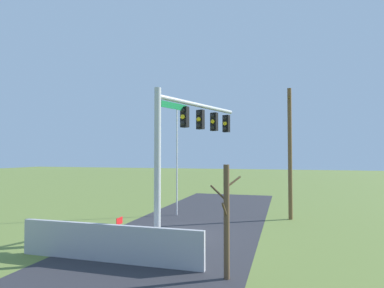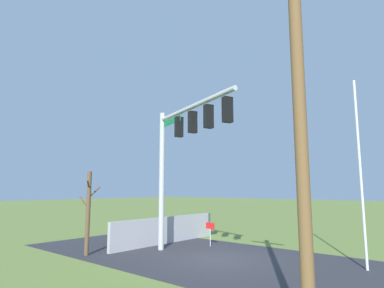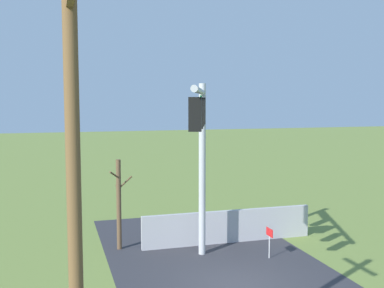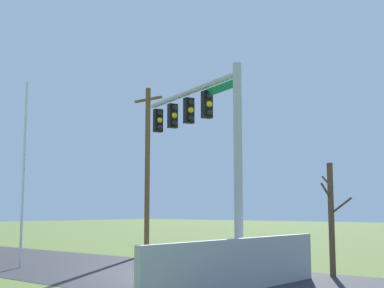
{
  "view_description": "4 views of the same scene",
  "coord_description": "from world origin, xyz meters",
  "px_view_note": "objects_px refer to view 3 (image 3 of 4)",
  "views": [
    {
      "loc": [
        15.82,
        5.23,
        4.15
      ],
      "look_at": [
        -0.36,
        0.57,
        4.73
      ],
      "focal_mm": 30.11,
      "sensor_mm": 36.0,
      "label": 1
    },
    {
      "loc": [
        -8.46,
        11.76,
        3.01
      ],
      "look_at": [
        0.9,
        0.74,
        5.03
      ],
      "focal_mm": 30.04,
      "sensor_mm": 36.0,
      "label": 2
    },
    {
      "loc": [
        -14.46,
        5.88,
        6.31
      ],
      "look_at": [
        -0.52,
        1.76,
        4.94
      ],
      "focal_mm": 44.0,
      "sensor_mm": 36.0,
      "label": 3
    },
    {
      "loc": [
        13.06,
        -13.51,
        2.23
      ],
      "look_at": [
        0.97,
        0.81,
        4.57
      ],
      "focal_mm": 49.38,
      "sensor_mm": 36.0,
      "label": 4
    }
  ],
  "objects_px": {
    "utility_pole": "(74,207)",
    "bare_tree": "(119,203)",
    "signal_mast": "(200,136)",
    "open_sign": "(269,236)"
  },
  "relations": [
    {
      "from": "utility_pole",
      "to": "bare_tree",
      "type": "xyz_separation_m",
      "value": [
        11.07,
        -2.23,
        -2.45
      ]
    },
    {
      "from": "signal_mast",
      "to": "utility_pole",
      "type": "bearing_deg",
      "value": 148.09
    },
    {
      "from": "signal_mast",
      "to": "utility_pole",
      "type": "relative_size",
      "value": 0.82
    },
    {
      "from": "utility_pole",
      "to": "open_sign",
      "type": "height_order",
      "value": "utility_pole"
    },
    {
      "from": "signal_mast",
      "to": "open_sign",
      "type": "xyz_separation_m",
      "value": [
        0.62,
        -3.09,
        -4.1
      ]
    },
    {
      "from": "open_sign",
      "to": "signal_mast",
      "type": "bearing_deg",
      "value": 101.28
    },
    {
      "from": "signal_mast",
      "to": "open_sign",
      "type": "relative_size",
      "value": 5.7
    },
    {
      "from": "utility_pole",
      "to": "open_sign",
      "type": "bearing_deg",
      "value": -43.6
    },
    {
      "from": "bare_tree",
      "to": "utility_pole",
      "type": "bearing_deg",
      "value": 168.58
    },
    {
      "from": "signal_mast",
      "to": "bare_tree",
      "type": "height_order",
      "value": "signal_mast"
    }
  ]
}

